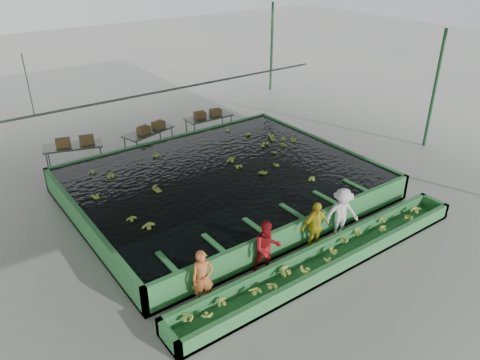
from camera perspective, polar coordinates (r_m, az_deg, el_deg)
ground at (r=15.64m, az=1.08°, el=-3.94°), size 80.00×80.00×0.00m
shed_roof at (r=13.73m, az=1.27°, el=14.21°), size 20.00×22.00×0.04m
shed_posts at (r=14.50m, az=1.17°, el=4.54°), size 20.00×22.00×5.00m
flotation_tank at (r=16.48m, az=-2.05°, el=-0.41°), size 10.00×8.00×0.90m
tank_water at (r=16.30m, az=-2.07°, el=0.83°), size 9.70×7.70×0.00m
sorting_trough at (r=13.30m, az=10.60°, el=-9.46°), size 10.00×1.00×0.50m
cableway_rail at (r=18.34m, az=-8.46°, el=10.83°), size 0.08×0.08×14.00m
rail_hanger_left at (r=16.46m, az=-24.41°, el=10.45°), size 0.04×0.04×2.00m
rail_hanger_right at (r=20.81m, az=3.99°, el=15.84°), size 0.04×0.04×2.00m
worker_a at (r=11.68m, az=-4.56°, el=-11.81°), size 0.64×0.53×1.51m
worker_b at (r=12.58m, az=3.32°, el=-8.27°), size 0.95×0.85×1.60m
worker_c at (r=13.59m, az=9.12°, el=-5.66°), size 0.98×0.52×1.58m
worker_d at (r=14.27m, az=12.30°, el=-4.06°), size 1.22×0.96×1.66m
packing_table_left at (r=19.48m, az=-19.48°, el=2.66°), size 2.36×1.51×1.00m
packing_table_mid at (r=20.16m, az=-11.00°, el=4.59°), size 2.33×1.44×0.99m
packing_table_right at (r=21.55m, az=-3.80°, el=6.53°), size 2.17×0.90×0.98m
box_stack_left at (r=19.28m, az=-19.41°, el=4.06°), size 1.47×0.76×0.31m
box_stack_mid at (r=20.01m, az=-10.74°, el=5.97°), size 1.35×0.65×0.28m
box_stack_right at (r=21.38m, az=-3.95°, el=7.76°), size 1.30×0.50×0.27m
floating_bananas at (r=16.90m, az=-3.60°, el=1.81°), size 8.28×5.65×0.11m
trough_bananas at (r=13.21m, az=10.66°, el=-8.94°), size 9.35×0.62×0.12m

